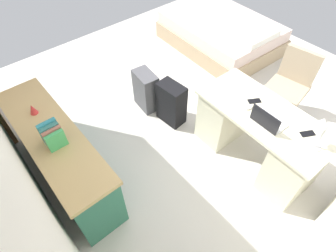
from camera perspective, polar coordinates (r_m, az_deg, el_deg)
ground_plane at (r=3.97m, az=5.85°, el=3.63°), size 5.53×5.53×0.00m
desk at (r=3.26m, az=17.97°, el=-1.95°), size 1.46×0.70×0.75m
office_chair at (r=3.92m, az=23.32°, el=6.88°), size 0.53×0.53×0.94m
credenza at (r=3.16m, az=-21.23°, el=-5.72°), size 1.80×0.48×0.76m
bed at (r=5.17m, az=10.89°, el=18.25°), size 1.96×1.48×0.58m
suitcase_black at (r=3.60m, az=0.69°, el=4.66°), size 0.38×0.25×0.59m
suitcase_spare_grey at (r=3.82m, az=-4.56°, el=7.31°), size 0.38×0.26×0.56m
laptop at (r=2.86m, az=19.78°, el=0.98°), size 0.32×0.23×0.21m
computer_mouse at (r=3.00m, az=16.29°, el=3.78°), size 0.06×0.10×0.03m
cell_phone_near_laptop at (r=2.96m, az=26.80°, el=-1.45°), size 0.12×0.15×0.01m
cell_phone_by_mouse at (r=3.10m, az=17.38°, el=4.95°), size 0.13×0.15×0.01m
desk_lamp at (r=2.71m, az=29.13°, el=-0.05°), size 0.16×0.11×0.34m
book_row at (r=2.71m, az=-22.77°, el=-1.64°), size 0.20×0.17×0.24m
figurine_small at (r=3.11m, az=-26.13°, el=3.13°), size 0.08×0.08×0.11m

